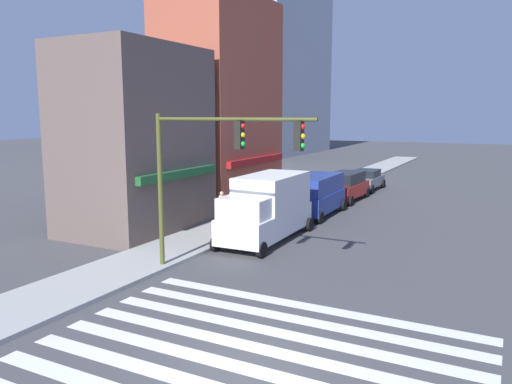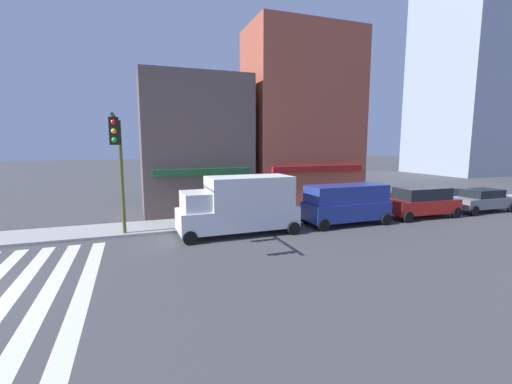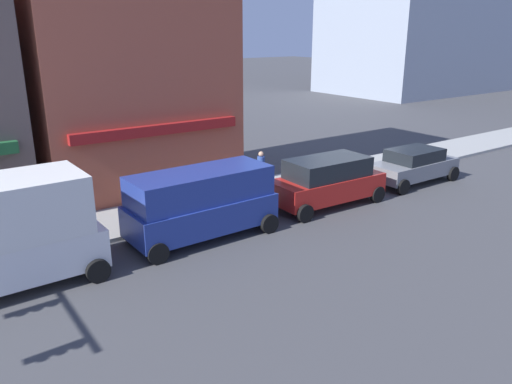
# 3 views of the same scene
# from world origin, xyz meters

# --- Properties ---
(sidewalk_left) EXTENTS (120.00, 3.00, 0.15)m
(sidewalk_left) POSITION_xyz_m (0.00, 7.50, 0.07)
(sidewalk_left) COLOR #9E9E99
(sidewalk_left) RESTS_ON ground_plane
(storefront_row) EXTENTS (15.77, 5.30, 13.04)m
(storefront_row) POSITION_xyz_m (15.00, 11.50, 5.78)
(storefront_row) COLOR brown
(storefront_row) RESTS_ON ground_plane
(traffic_signal) EXTENTS (0.32, 6.29, 5.88)m
(traffic_signal) POSITION_xyz_m (5.32, 4.02, 4.34)
(traffic_signal) COLOR #474C1E
(traffic_signal) RESTS_ON ground_plane
(box_truck_white) EXTENTS (6.24, 2.42, 3.04)m
(box_truck_white) POSITION_xyz_m (11.02, 4.70, 1.59)
(box_truck_white) COLOR white
(box_truck_white) RESTS_ON ground_plane
(van_blue) EXTENTS (5.04, 2.22, 2.34)m
(van_blue) POSITION_xyz_m (17.56, 4.70, 1.29)
(van_blue) COLOR navy
(van_blue) RESTS_ON ground_plane
(suv_red) EXTENTS (4.75, 2.12, 1.94)m
(suv_red) POSITION_xyz_m (23.27, 4.70, 1.03)
(suv_red) COLOR #B21E19
(suv_red) RESTS_ON ground_plane
(sedan_grey) EXTENTS (4.41, 2.02, 1.59)m
(sedan_grey) POSITION_xyz_m (28.66, 4.70, 0.84)
(sedan_grey) COLOR slate
(sedan_grey) RESTS_ON ground_plane
(pedestrian_white_shirt) EXTENTS (0.32, 0.32, 1.77)m
(pedestrian_white_shirt) POSITION_xyz_m (12.23, 7.90, 1.07)
(pedestrian_white_shirt) COLOR #23232D
(pedestrian_white_shirt) RESTS_ON sidewalk_left
(pedestrian_blue_shirt) EXTENTS (0.32, 0.32, 1.77)m
(pedestrian_blue_shirt) POSITION_xyz_m (21.85, 7.23, 1.07)
(pedestrian_blue_shirt) COLOR #23232D
(pedestrian_blue_shirt) RESTS_ON sidewalk_left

